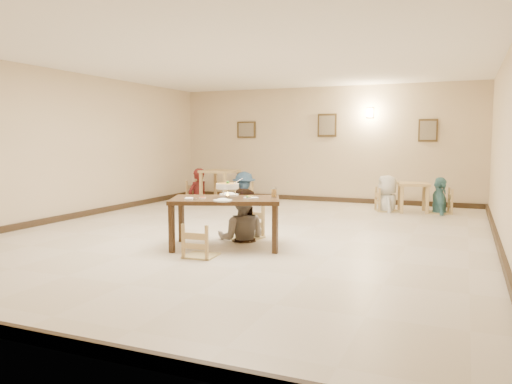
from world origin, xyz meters
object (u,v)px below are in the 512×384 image
at_px(bg_diner_d, 441,177).
at_px(bg_diner_a, 198,168).
at_px(bg_chair_lr, 244,184).
at_px(chair_near, 201,225).
at_px(bg_chair_rl, 387,189).
at_px(chair_far, 246,208).
at_px(drink_glass, 274,192).
at_px(main_table, 226,203).
at_px(bg_chair_rr, 440,190).
at_px(bg_diner_b, 244,172).
at_px(curry_warmer, 227,186).
at_px(bg_table_left, 220,175).
at_px(main_diner, 242,188).
at_px(bg_chair_ll, 198,182).
at_px(bg_diner_c, 388,175).
at_px(bg_table_right, 413,189).

bearing_deg(bg_diner_d, bg_diner_a, 81.10).
bearing_deg(bg_chair_lr, chair_near, 0.37).
relative_size(bg_chair_lr, bg_diner_a, 0.56).
relative_size(chair_near, bg_chair_rl, 0.89).
xyz_separation_m(chair_far, bg_diner_d, (2.81, 4.29, 0.30)).
bearing_deg(drink_glass, bg_chair_lr, 119.14).
relative_size(main_table, bg_diner_d, 1.14).
xyz_separation_m(bg_chair_rr, bg_diner_b, (-4.75, -0.04, 0.29)).
xyz_separation_m(curry_warmer, bg_chair_rr, (2.78, 5.02, -0.41)).
relative_size(curry_warmer, bg_table_left, 0.43).
bearing_deg(bg_chair_rr, main_diner, -43.43).
xyz_separation_m(curry_warmer, bg_diner_d, (2.78, 5.02, -0.13)).
relative_size(bg_chair_ll, bg_diner_a, 0.58).
bearing_deg(bg_chair_rr, main_table, -39.93).
xyz_separation_m(main_table, bg_chair_ll, (-3.26, 4.93, -0.17)).
bearing_deg(bg_chair_rl, chair_far, 137.17).
bearing_deg(main_diner, bg_chair_rl, -128.13).
xyz_separation_m(main_diner, bg_diner_b, (-1.92, 4.37, -0.04)).
bearing_deg(bg_table_left, bg_diner_b, 4.86).
xyz_separation_m(bg_chair_rr, bg_diner_a, (-6.07, -0.10, 0.35)).
bearing_deg(chair_far, main_table, -80.61).
bearing_deg(bg_chair_rl, bg_chair_rr, -104.48).
xyz_separation_m(chair_far, bg_diner_a, (-3.27, 4.20, 0.36)).
bearing_deg(main_table, bg_chair_ll, 102.40).
bearing_deg(drink_glass, bg_table_left, 125.37).
height_order(main_table, bg_diner_d, bg_diner_d).
bearing_deg(main_table, main_diner, 70.48).
bearing_deg(bg_chair_rr, bg_diner_c, -94.29).
bearing_deg(bg_diner_a, bg_table_left, 108.14).
distance_m(chair_near, bg_diner_b, 5.98).
relative_size(bg_chair_lr, bg_chair_rr, 0.94).
distance_m(main_diner, bg_diner_c, 4.60).
xyz_separation_m(main_table, bg_table_right, (2.25, 4.96, -0.14)).
bearing_deg(bg_diner_b, drink_glass, -163.00).
height_order(chair_near, bg_chair_rr, bg_chair_rr).
bearing_deg(bg_chair_rr, bg_chair_rl, -94.29).
distance_m(main_table, bg_chair_ll, 5.91).
relative_size(bg_table_right, bg_chair_rl, 0.78).
height_order(main_table, bg_table_right, main_table).
xyz_separation_m(bg_table_right, bg_chair_lr, (-4.19, 0.03, -0.04)).
relative_size(bg_table_left, bg_diner_b, 0.55).
xyz_separation_m(bg_table_right, bg_chair_rr, (0.56, 0.06, -0.01)).
relative_size(bg_diner_b, bg_diner_c, 0.98).
distance_m(main_diner, bg_diner_d, 5.23).
height_order(main_table, bg_diner_c, bg_diner_c).
height_order(bg_table_left, bg_diner_a, bg_diner_a).
bearing_deg(bg_diner_d, main_table, 140.93).
bearing_deg(main_diner, bg_chair_ll, -69.38).
bearing_deg(bg_diner_a, bg_chair_rl, 107.46).
distance_m(bg_chair_ll, bg_chair_rl, 4.95).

